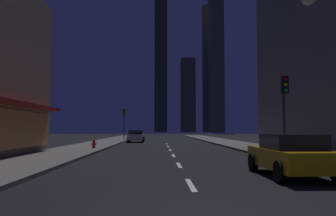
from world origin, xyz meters
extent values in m
cube|color=black|center=(0.00, 32.00, -0.05)|extent=(78.00, 136.00, 0.10)
cube|color=#605E59|center=(7.00, 32.00, 0.07)|extent=(4.00, 76.00, 0.15)
cube|color=#605E59|center=(-7.00, 32.00, 0.07)|extent=(4.00, 76.00, 0.15)
cube|color=silver|center=(0.00, 3.20, 0.01)|extent=(0.16, 2.20, 0.01)
cube|color=silver|center=(0.00, 8.40, 0.01)|extent=(0.16, 2.20, 0.01)
cube|color=silver|center=(0.00, 13.60, 0.01)|extent=(0.16, 2.20, 0.01)
cube|color=silver|center=(0.00, 18.80, 0.01)|extent=(0.16, 2.20, 0.01)
cube|color=silver|center=(0.00, 24.00, 0.01)|extent=(0.16, 2.20, 0.01)
cube|color=silver|center=(0.00, 29.20, 0.01)|extent=(0.16, 2.20, 0.01)
cube|color=#413E31|center=(0.50, 153.23, 38.74)|extent=(6.07, 7.27, 77.47)
cube|color=#524E3E|center=(13.46, 150.36, 17.55)|extent=(6.72, 6.89, 35.11)
cube|color=brown|center=(24.27, 134.46, 33.94)|extent=(5.85, 7.54, 67.89)
cube|color=brown|center=(24.98, 148.66, 30.18)|extent=(8.95, 5.21, 60.37)
cube|color=gold|center=(3.60, 4.86, 0.61)|extent=(1.80, 4.20, 0.65)
cube|color=black|center=(3.60, 4.66, 1.17)|extent=(1.64, 2.00, 0.55)
cylinder|color=black|center=(2.72, 6.26, 0.34)|extent=(0.22, 0.68, 0.68)
cylinder|color=black|center=(4.48, 6.26, 0.34)|extent=(0.22, 0.68, 0.68)
cylinder|color=black|center=(2.72, 3.46, 0.34)|extent=(0.22, 0.68, 0.68)
sphere|color=white|center=(3.05, 6.91, 0.67)|extent=(0.18, 0.18, 0.18)
sphere|color=white|center=(4.15, 6.91, 0.67)|extent=(0.18, 0.18, 0.18)
cube|color=silver|center=(-3.60, 33.99, 0.61)|extent=(1.80, 4.20, 0.65)
cube|color=black|center=(-3.60, 33.79, 1.17)|extent=(1.64, 2.00, 0.55)
cylinder|color=black|center=(-4.48, 35.39, 0.34)|extent=(0.22, 0.68, 0.68)
cylinder|color=black|center=(-2.72, 35.39, 0.34)|extent=(0.22, 0.68, 0.68)
cylinder|color=black|center=(-4.48, 32.59, 0.34)|extent=(0.22, 0.68, 0.68)
cylinder|color=black|center=(-2.72, 32.59, 0.34)|extent=(0.22, 0.68, 0.68)
sphere|color=white|center=(-4.15, 36.04, 0.67)|extent=(0.18, 0.18, 0.18)
sphere|color=white|center=(-3.05, 36.04, 0.67)|extent=(0.18, 0.18, 0.18)
cylinder|color=red|center=(-5.90, 19.47, 0.43)|extent=(0.22, 0.22, 0.55)
sphere|color=red|center=(-5.90, 19.47, 0.70)|extent=(0.21, 0.21, 0.21)
cylinder|color=red|center=(-5.90, 19.47, 0.18)|extent=(0.30, 0.30, 0.06)
cylinder|color=red|center=(-6.06, 19.47, 0.45)|extent=(0.10, 0.10, 0.10)
cylinder|color=red|center=(-5.74, 19.47, 0.45)|extent=(0.10, 0.10, 0.10)
cylinder|color=#2D2D2D|center=(5.50, 10.26, 2.25)|extent=(0.12, 0.12, 4.20)
cube|color=black|center=(5.50, 10.06, 3.85)|extent=(0.32, 0.24, 0.90)
sphere|color=red|center=(5.50, 9.93, 4.13)|extent=(0.18, 0.18, 0.18)
sphere|color=#F2B20C|center=(5.50, 9.93, 3.85)|extent=(0.18, 0.18, 0.18)
sphere|color=#19D833|center=(5.50, 9.93, 3.57)|extent=(0.18, 0.18, 0.18)
cylinder|color=#2D2D2D|center=(-5.50, 38.45, 2.25)|extent=(0.12, 0.12, 4.20)
cube|color=black|center=(-5.50, 38.25, 3.85)|extent=(0.32, 0.24, 0.90)
sphere|color=red|center=(-5.50, 38.12, 4.13)|extent=(0.18, 0.18, 0.18)
sphere|color=#F2B20C|center=(-5.50, 38.12, 3.85)|extent=(0.18, 0.18, 0.18)
sphere|color=#19D833|center=(-5.50, 38.12, 3.57)|extent=(0.18, 0.18, 0.18)
camera|label=1|loc=(-0.96, -6.45, 1.63)|focal=35.41mm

